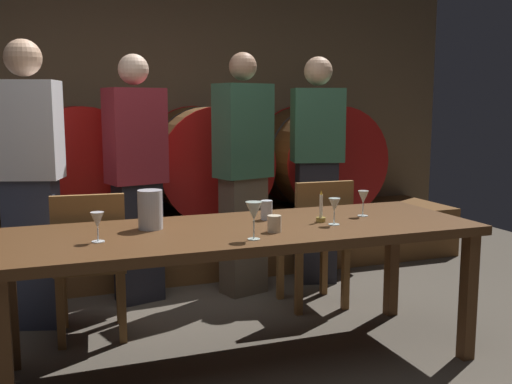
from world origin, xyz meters
name	(u,v)px	position (x,y,z in m)	size (l,w,h in m)	color
back_wall	(132,104)	(0.00, 2.67, 1.38)	(6.16, 0.24, 2.76)	brown
barrel_shelf	(147,247)	(0.00, 2.12, 0.22)	(5.54, 0.90, 0.44)	brown
wine_barrel_center_left	(80,167)	(-0.50, 2.12, 0.90)	(0.93, 0.84, 0.93)	#513319
wine_barrel_center_right	(205,162)	(0.51, 2.12, 0.90)	(0.93, 0.84, 0.93)	brown
wine_barrel_far_right	(317,159)	(1.54, 2.12, 0.90)	(0.93, 0.84, 0.93)	#513319
dining_table	(244,240)	(0.18, 0.23, 0.68)	(2.47, 0.85, 0.74)	#4C2D16
chair_left	(90,259)	(-0.55, 0.85, 0.49)	(0.43, 0.43, 0.88)	brown
chair_right	(317,237)	(0.94, 0.89, 0.49)	(0.41, 0.41, 0.88)	brown
guest_far_left	(30,182)	(-0.85, 1.21, 0.91)	(0.43, 0.34, 1.76)	#33384C
guest_center_left	(137,177)	(-0.17, 1.47, 0.88)	(0.43, 0.33, 1.71)	black
guest_center_right	(243,173)	(0.58, 1.37, 0.89)	(0.43, 0.34, 1.74)	brown
guest_far_right	(317,168)	(1.20, 1.44, 0.89)	(0.43, 0.33, 1.73)	black
candle_center	(321,214)	(0.62, 0.22, 0.79)	(0.05, 0.05, 0.17)	olive
pitcher	(150,210)	(-0.28, 0.36, 0.84)	(0.13, 0.13, 0.20)	silver
wine_glass_far_left	(97,221)	(-0.56, 0.16, 0.84)	(0.06, 0.06, 0.14)	white
wine_glass_center_left	(254,212)	(0.13, -0.05, 0.88)	(0.08, 0.08, 0.18)	silver
wine_glass_center_right	(334,206)	(0.65, 0.12, 0.85)	(0.06, 0.06, 0.14)	silver
wine_glass_far_right	(363,198)	(0.92, 0.28, 0.85)	(0.06, 0.06, 0.15)	silver
cup_left	(274,224)	(0.29, 0.07, 0.79)	(0.07, 0.07, 0.08)	beige
cup_right	(266,210)	(0.37, 0.38, 0.80)	(0.07, 0.07, 0.11)	silver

